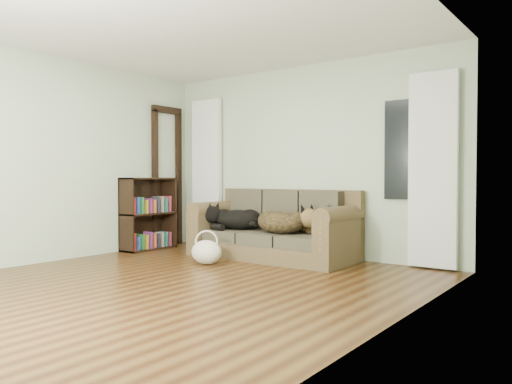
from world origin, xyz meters
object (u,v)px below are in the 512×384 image
Objects in this scene: dog_black_lab at (235,220)px; bookshelf at (148,216)px; tote_bag at (207,251)px; sofa at (272,224)px; dog_shepherd at (284,222)px.

bookshelf is at bearing -174.57° from dog_black_lab.
sofa is at bearing 66.43° from tote_bag.
tote_bag is at bearing -113.57° from sofa.
dog_shepherd is at bearing -14.49° from sofa.
dog_shepherd is (0.82, -0.02, 0.01)m from dog_black_lab.
dog_black_lab is at bearing 104.30° from tote_bag.
dog_black_lab is at bearing -176.16° from sofa.
tote_bag is at bearing -85.53° from dog_black_lab.
tote_bag is 1.66m from bookshelf.
dog_shepherd reaches higher than tote_bag.
sofa is 5.39× the size of tote_bag.
dog_black_lab is 0.62× the size of bookshelf.
dog_shepherd is 2.20m from bookshelf.
dog_shepherd is at bearing 8.68° from bookshelf.
sofa is at bearing -5.98° from dog_black_lab.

